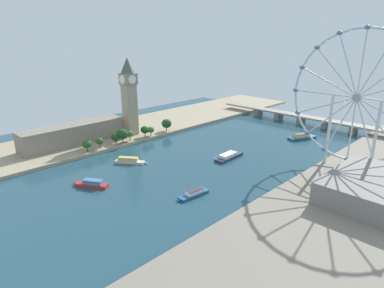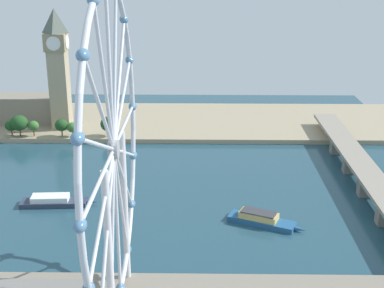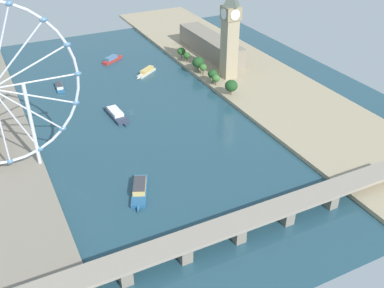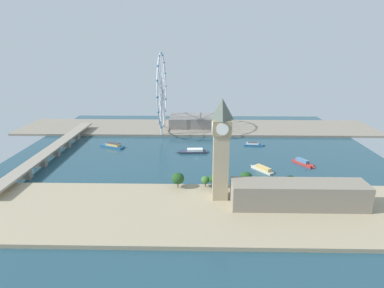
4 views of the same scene
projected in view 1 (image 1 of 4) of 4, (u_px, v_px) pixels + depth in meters
name	position (u px, v px, depth m)	size (l,w,h in m)	color
ground_plane	(215.00, 155.00, 302.42)	(416.74, 416.74, 0.00)	#234756
riverbank_left	(135.00, 128.00, 384.52)	(90.00, 520.00, 3.00)	tan
riverbank_right	(356.00, 199.00, 219.37)	(90.00, 520.00, 3.00)	gray
clock_tower	(129.00, 95.00, 343.84)	(14.89, 14.89, 80.40)	tan
parliament_block	(73.00, 134.00, 323.37)	(22.00, 101.25, 19.43)	gray
tree_row_embankment	(134.00, 132.00, 335.63)	(12.35, 106.07, 14.16)	#513823
ferris_wheel	(357.00, 99.00, 250.65)	(105.30, 3.20, 108.57)	silver
riverside_hall	(370.00, 187.00, 216.09)	(47.32, 71.53, 14.82)	gray
river_bridge	(301.00, 117.00, 409.04)	(228.74, 14.49, 10.23)	gray
tour_boat_0	(130.00, 161.00, 283.95)	(26.27, 20.65, 5.25)	beige
tour_boat_1	(229.00, 156.00, 295.02)	(11.14, 37.53, 5.02)	#2D384C
tour_boat_2	(194.00, 194.00, 226.11)	(8.16, 27.41, 4.45)	#235684
tour_boat_3	(91.00, 184.00, 239.96)	(26.19, 18.96, 5.52)	#B22D28
tour_boat_4	(302.00, 137.00, 349.84)	(20.62, 34.99, 5.80)	#235684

